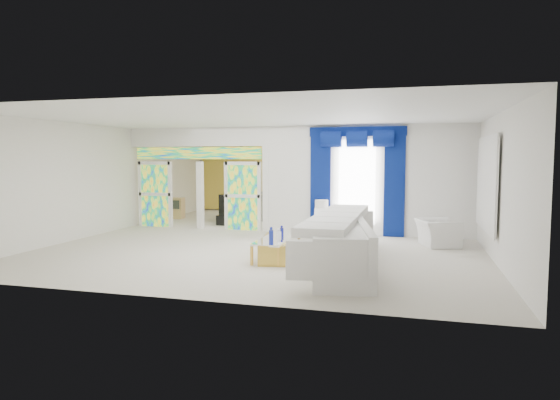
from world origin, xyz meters
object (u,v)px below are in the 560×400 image
(coffee_table, at_px, (277,248))
(console_table, at_px, (332,229))
(armchair, at_px, (438,233))
(white_sofa, at_px, (339,242))
(grand_piano, at_px, (248,206))

(coffee_table, bearing_deg, console_table, 78.28)
(coffee_table, xyz_separation_m, armchair, (3.35, 2.32, 0.12))
(coffee_table, bearing_deg, armchair, 34.78)
(white_sofa, relative_size, armchair, 4.69)
(armchair, bearing_deg, coffee_table, 106.57)
(coffee_table, height_order, armchair, armchair)
(white_sofa, distance_m, console_table, 3.58)
(armchair, xyz_separation_m, grand_piano, (-6.06, 3.76, 0.13))
(console_table, bearing_deg, white_sofa, -78.94)
(coffee_table, height_order, grand_piano, grand_piano)
(grand_piano, bearing_deg, armchair, -26.84)
(white_sofa, height_order, grand_piano, grand_piano)
(white_sofa, bearing_deg, coffee_table, 156.64)
(console_table, xyz_separation_m, grand_piano, (-3.38, 2.87, 0.25))
(armchair, bearing_deg, white_sofa, 124.53)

